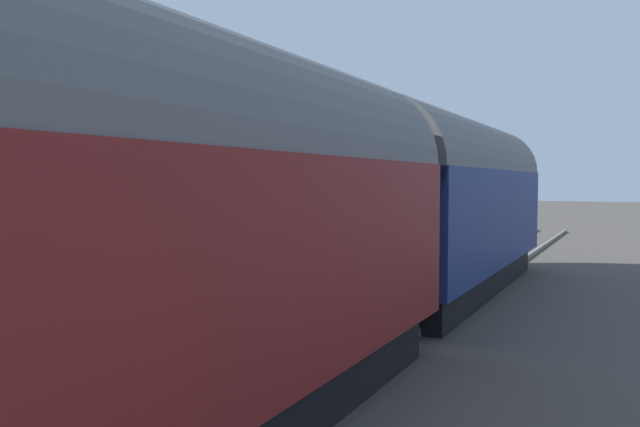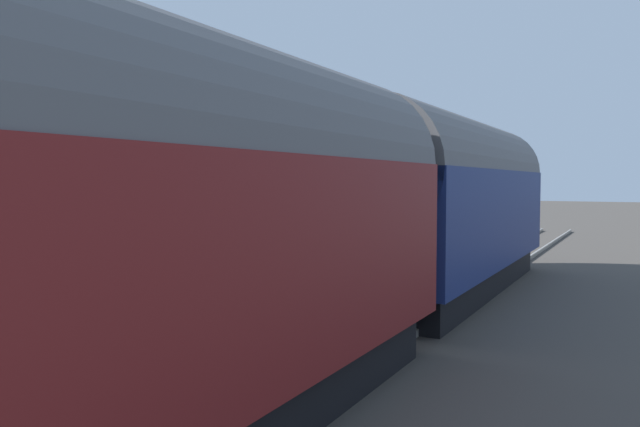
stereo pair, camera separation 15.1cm
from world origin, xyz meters
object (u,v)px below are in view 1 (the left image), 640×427
(planter_under_sign, at_px, (338,223))
(tree_mid_background, at_px, (148,136))
(bench_near_building, at_px, (328,224))
(bench_by_lamp, at_px, (368,218))
(train, at_px, (382,210))
(station_building, at_px, (124,189))
(lamp_post_platform, at_px, (391,159))
(tree_far_left, at_px, (198,117))
(planter_edge_near, at_px, (383,225))
(planter_edge_far, at_px, (415,221))
(planter_bench_left, at_px, (391,220))

(planter_under_sign, height_order, tree_mid_background, tree_mid_background)
(bench_near_building, bearing_deg, bench_by_lamp, 1.18)
(train, height_order, tree_mid_background, tree_mid_background)
(train, bearing_deg, tree_mid_background, 54.27)
(station_building, xyz_separation_m, bench_near_building, (6.05, -2.05, -1.10))
(lamp_post_platform, distance_m, tree_far_left, 9.93)
(tree_mid_background, bearing_deg, planter_edge_near, -103.73)
(planter_edge_near, bearing_deg, tree_far_left, 84.40)
(tree_mid_background, bearing_deg, planter_under_sign, -110.20)
(planter_edge_far, bearing_deg, tree_mid_background, 77.50)
(train, xyz_separation_m, tree_mid_background, (12.24, 17.01, 2.70))
(tree_far_left, bearing_deg, planter_under_sign, -105.82)
(planter_bench_left, bearing_deg, station_building, 169.45)
(station_building, xyz_separation_m, planter_edge_near, (9.20, -2.54, -1.31))
(bench_by_lamp, xyz_separation_m, bench_near_building, (-3.18, -0.07, 0.00))
(train, distance_m, bench_near_building, 7.08)
(bench_near_building, bearing_deg, planter_bench_left, -0.39)
(tree_mid_background, bearing_deg, tree_far_left, -116.25)
(bench_near_building, bearing_deg, station_building, 161.32)
(planter_under_sign, distance_m, tree_far_left, 8.69)
(bench_by_lamp, distance_m, planter_bench_left, 1.95)
(planter_edge_far, height_order, planter_edge_near, planter_edge_far)
(planter_edge_near, distance_m, tree_far_left, 9.48)
(planter_edge_far, bearing_deg, train, -165.05)
(bench_near_building, xyz_separation_m, planter_edge_near, (3.15, -0.50, -0.21))
(train, distance_m, planter_edge_near, 9.66)
(train, relative_size, planter_under_sign, 27.57)
(planter_bench_left, height_order, tree_mid_background, tree_mid_background)
(bench_near_building, bearing_deg, planter_under_sign, 17.26)
(station_building, relative_size, planter_bench_left, 7.35)
(bench_by_lamp, bearing_deg, planter_edge_far, -88.94)
(station_building, relative_size, tree_mid_background, 0.94)
(station_building, height_order, bench_by_lamp, station_building)
(tree_mid_background, bearing_deg, train, -125.73)
(station_building, bearing_deg, planter_edge_near, -15.44)
(planter_edge_far, height_order, tree_far_left, tree_far_left)
(tree_far_left, bearing_deg, lamp_post_platform, -105.01)
(station_building, height_order, planter_edge_far, station_building)
(station_building, bearing_deg, tree_mid_background, 41.23)
(bench_near_building, relative_size, lamp_post_platform, 0.41)
(planter_under_sign, bearing_deg, planter_bench_left, -10.84)
(bench_by_lamp, distance_m, planter_edge_near, 0.60)
(planter_under_sign, xyz_separation_m, lamp_post_platform, (-0.42, -1.99, 2.05))
(station_building, relative_size, planter_edge_near, 7.36)
(train, xyz_separation_m, bench_by_lamp, (8.97, 4.08, -0.75))
(planter_edge_near, height_order, tree_far_left, tree_far_left)
(bench_near_building, distance_m, planter_edge_near, 3.20)
(train, height_order, station_building, station_building)
(bench_by_lamp, height_order, planter_edge_near, bench_by_lamp)
(planter_under_sign, bearing_deg, lamp_post_platform, -101.93)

